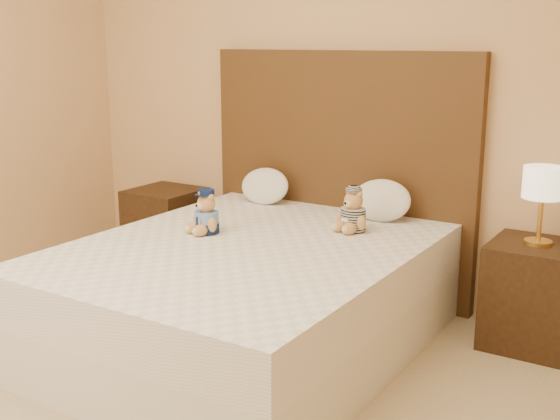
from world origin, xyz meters
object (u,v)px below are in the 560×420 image
Objects in this scene: nightstand_left at (166,228)px; pillow_right at (381,198)px; bed at (247,296)px; nightstand_right at (533,295)px; lamp at (543,187)px; teddy_police at (207,212)px; pillow_left at (265,184)px; teddy_prisoner at (353,210)px.

pillow_right is (1.62, 0.03, 0.40)m from nightstand_left.
nightstand_right is at bearing 32.62° from bed.
lamp is at bearing 180.00° from nightstand_right.
nightstand_left is 1.00× the size of nightstand_right.
nightstand_left is 2.35× the size of teddy_police.
pillow_right is (-0.88, 0.03, -0.17)m from lamp.
pillow_left is (-0.44, 0.83, 0.40)m from bed.
teddy_prisoner is at bearing -94.83° from pillow_right.
teddy_prisoner is 0.31m from pillow_right.
bed is at bearing -147.38° from nightstand_right.
nightstand_right is 1.03m from teddy_prisoner.
pillow_right reaches higher than nightstand_right.
teddy_prisoner is 0.65× the size of pillow_right.
pillow_right is (0.67, 0.76, 0.01)m from teddy_police.
bed is 1.48m from nightstand_right.
lamp is (2.50, 0.00, 0.57)m from nightstand_left.
pillow_right is at bearing 178.06° from lamp.
bed is 0.50m from teddy_police.
pillow_right is (0.80, 0.00, 0.01)m from pillow_left.
pillow_left is at bearing 118.05° from teddy_police.
nightstand_left is at bearing 180.00° from lamp.
nightstand_right is at bearing 34.02° from teddy_prisoner.
nightstand_right is 0.57m from lamp.
nightstand_left is at bearing 160.75° from teddy_police.
nightstand_left is at bearing 147.38° from bed.
lamp is 1.70m from pillow_left.
bed is 1.02m from pillow_left.
nightstand_left is at bearing -172.81° from teddy_prisoner.
teddy_police reaches higher than nightstand_right.
lamp is (1.25, 0.80, 0.57)m from bed.
bed and nightstand_right have the same top height.
teddy_prisoner is at bearing -163.05° from nightstand_right.
teddy_police is at bearing -154.93° from nightstand_right.
nightstand_left is at bearing -177.89° from pillow_left.
pillow_left is (-1.69, 0.03, -0.18)m from lamp.
lamp reaches higher than bed.
teddy_prisoner is at bearing -9.88° from nightstand_left.
nightstand_right is 1.76m from teddy_police.
teddy_police is 1.01m from pillow_right.
pillow_right is at bearing 178.06° from nightstand_right.
pillow_right reaches higher than teddy_prisoner.
pillow_left reaches higher than nightstand_right.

